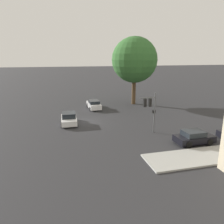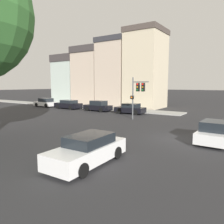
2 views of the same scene
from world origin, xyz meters
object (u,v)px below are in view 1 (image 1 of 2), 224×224
at_px(street_tree, 134,60).
at_px(crossing_car_0, 94,105).
at_px(parked_car_0, 194,137).
at_px(traffic_signal, 150,106).
at_px(crossing_car_1, 69,119).

xyz_separation_m(street_tree, crossing_car_0, (1.80, -7.55, -7.06)).
bearing_deg(parked_car_0, traffic_signal, 125.52).
distance_m(traffic_signal, parked_car_0, 5.63).
bearing_deg(crossing_car_0, parked_car_0, -158.78).
bearing_deg(crossing_car_0, traffic_signal, -164.21).
bearing_deg(parked_car_0, street_tree, 86.75).
bearing_deg(traffic_signal, crossing_car_1, 55.51).
relative_size(crossing_car_0, parked_car_0, 1.13).
height_order(traffic_signal, parked_car_0, traffic_signal).
xyz_separation_m(traffic_signal, crossing_car_1, (-5.59, -8.52, -2.44)).
distance_m(crossing_car_0, crossing_car_1, 8.71).
xyz_separation_m(crossing_car_1, parked_car_0, (9.61, 11.59, -0.04)).
relative_size(street_tree, parked_car_0, 2.98).
bearing_deg(crossing_car_1, parked_car_0, 52.22).
bearing_deg(crossing_car_1, traffic_signal, 58.60).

